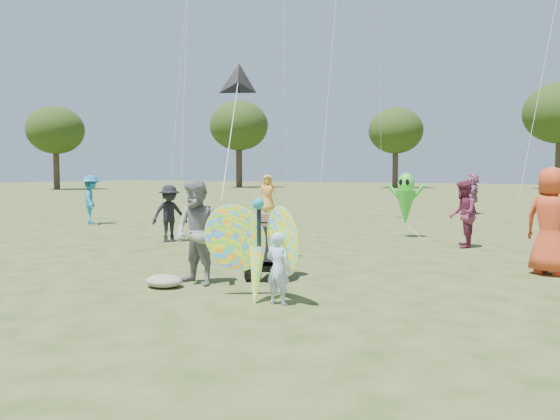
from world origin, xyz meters
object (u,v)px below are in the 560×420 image
object	(u,v)px
crowd_j	(473,193)
jogging_stroller	(273,242)
crowd_i	(91,200)
alien_kite	(406,202)
crowd_a	(552,221)
adult_man	(197,233)
crowd_e	(463,214)
child_girl	(278,268)
crowd_b	(170,213)
butterfly_kite	(258,251)
crowd_g	(268,194)

from	to	relation	value
crowd_j	jogging_stroller	size ratio (longest dim) A/B	1.54
crowd_i	crowd_j	world-z (taller)	crowd_j
jogging_stroller	alien_kite	distance (m)	6.70
crowd_a	crowd_j	distance (m)	14.03
adult_man	jogging_stroller	distance (m)	1.30
crowd_a	crowd_e	bearing A→B (deg)	-33.90
crowd_j	alien_kite	distance (m)	9.49
child_girl	alien_kite	xyz separation A→B (m)	(-0.70, 8.20, 0.48)
crowd_i	child_girl	bearing A→B (deg)	-167.28
child_girl	crowd_b	distance (m)	7.13
crowd_a	crowd_e	distance (m)	3.42
child_girl	crowd_i	world-z (taller)	crowd_i
alien_kite	butterfly_kite	bearing A→B (deg)	-87.65
crowd_a	jogging_stroller	xyz separation A→B (m)	(-3.99, -2.62, -0.31)
crowd_e	alien_kite	size ratio (longest dim) A/B	0.90
crowd_g	butterfly_kite	size ratio (longest dim) A/B	0.95
adult_man	crowd_g	bearing A→B (deg)	123.99
child_girl	crowd_e	xyz separation A→B (m)	(1.04, 6.92, 0.30)
adult_man	crowd_a	bearing A→B (deg)	44.83
child_girl	crowd_i	xyz separation A→B (m)	(-11.06, 6.68, 0.35)
jogging_stroller	butterfly_kite	xyz separation A→B (m)	(0.59, -1.45, 0.07)
crowd_i	butterfly_kite	xyz separation A→B (m)	(10.69, -6.61, -0.15)
child_girl	crowd_b	xyz separation A→B (m)	(-5.63, 4.37, 0.23)
crowd_b	crowd_g	distance (m)	10.28
crowd_j	crowd_i	bearing A→B (deg)	-49.92
crowd_g	crowd_i	distance (m)	7.93
crowd_b	crowd_i	size ratio (longest dim) A/B	0.86
crowd_b	crowd_i	bearing A→B (deg)	94.13
crowd_b	crowd_e	xyz separation A→B (m)	(6.67, 2.55, 0.07)
crowd_a	butterfly_kite	world-z (taller)	crowd_a
crowd_g	alien_kite	size ratio (longest dim) A/B	0.95
adult_man	child_girl	bearing A→B (deg)	-8.43
crowd_b	crowd_i	xyz separation A→B (m)	(-5.43, 2.32, 0.12)
crowd_e	alien_kite	distance (m)	2.17
crowd_b	crowd_j	bearing A→B (deg)	6.64
crowd_i	jogging_stroller	world-z (taller)	crowd_i
adult_man	crowd_i	world-z (taller)	crowd_i
crowd_e	jogging_stroller	distance (m)	5.76
crowd_g	adult_man	bearing A→B (deg)	-90.73
crowd_g	butterfly_kite	bearing A→B (deg)	-87.09
crowd_b	crowd_j	distance (m)	14.23
crowd_j	butterfly_kite	xyz separation A→B (m)	(0.26, -17.62, -0.18)
child_girl	butterfly_kite	xyz separation A→B (m)	(-0.36, 0.07, 0.20)
butterfly_kite	crowd_b	bearing A→B (deg)	140.79
crowd_e	crowd_g	xyz separation A→B (m)	(-9.62, 7.30, 0.04)
jogging_stroller	alien_kite	bearing A→B (deg)	70.68
crowd_a	crowd_e	xyz separation A→B (m)	(-2.00, 2.78, -0.14)
crowd_i	adult_man	bearing A→B (deg)	-169.71
crowd_j	jogging_stroller	bearing A→B (deg)	-7.63
adult_man	crowd_e	distance (m)	7.00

